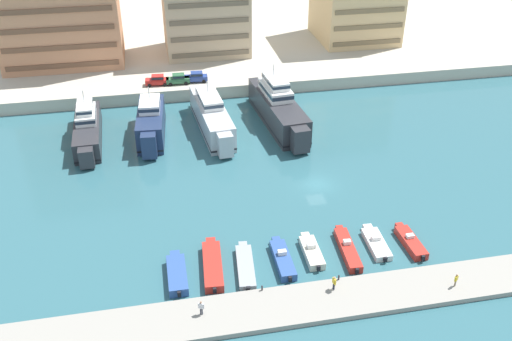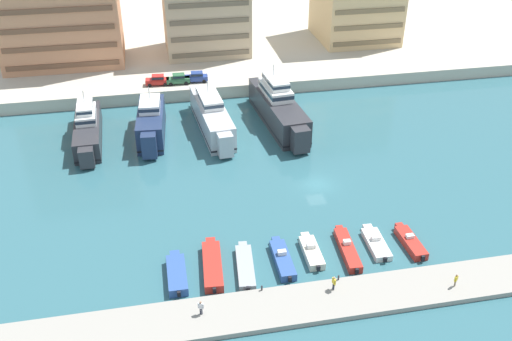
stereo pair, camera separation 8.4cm
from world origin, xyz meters
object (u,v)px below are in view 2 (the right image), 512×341
Objects in this scene: yacht_charcoal_center_left at (278,108)px; motorboat_cream_center at (311,252)px; motorboat_blue_center_left at (282,259)px; motorboat_grey_mid_left at (245,266)px; car_green_left at (178,79)px; motorboat_red_left at (212,265)px; yacht_silver_mid_left at (212,116)px; car_red_far_left at (158,80)px; motorboat_red_center_right at (347,249)px; pedestrian_mid_deck at (456,279)px; pedestrian_far_side at (201,307)px; motorboat_blue_far_left at (177,274)px; pedestrian_near_edge at (334,282)px; motorboat_white_mid_right at (376,243)px; motorboat_red_right at (410,242)px; yacht_navy_left at (151,123)px; yacht_charcoal_far_left at (88,128)px; car_blue_mid_left at (196,77)px.

yacht_charcoal_center_left reaches higher than motorboat_cream_center.
motorboat_grey_mid_left is at bearing -176.07° from motorboat_blue_center_left.
motorboat_red_left is at bearing -90.22° from car_green_left.
yacht_silver_mid_left reaches higher than car_red_far_left.
pedestrian_mid_deck reaches higher than motorboat_red_center_right.
yacht_charcoal_center_left is 44.13m from pedestrian_far_side.
yacht_charcoal_center_left is 23.52m from car_red_far_left.
motorboat_cream_center reaches higher than motorboat_blue_far_left.
yacht_silver_mid_left reaches higher than pedestrian_near_edge.
pedestrian_mid_deck is (13.03, -8.42, 1.04)m from motorboat_cream_center.
motorboat_grey_mid_left is 4.67× the size of pedestrian_near_edge.
car_red_far_left is 3.64m from car_green_left.
yacht_charcoal_center_left is 5.30× the size of car_red_far_left.
yacht_charcoal_center_left is 36.87m from motorboat_red_left.
motorboat_white_mid_right is (22.92, 1.03, -0.13)m from motorboat_blue_far_left.
pedestrian_mid_deck is (1.35, -7.90, 1.03)m from motorboat_red_right.
car_red_far_left reaches higher than motorboat_blue_center_left.
motorboat_blue_far_left is at bearing -90.55° from car_red_far_left.
yacht_silver_mid_left is at bearing 3.83° from yacht_navy_left.
motorboat_grey_mid_left is at bearing -176.04° from motorboat_white_mid_right.
car_red_far_left is (-18.55, 14.45, 0.46)m from yacht_charcoal_center_left.
pedestrian_mid_deck is at bearing -2.44° from pedestrian_far_side.
motorboat_white_mid_right is 3.90× the size of pedestrian_near_edge.
pedestrian_near_edge is (-3.35, -39.83, -1.15)m from yacht_charcoal_center_left.
motorboat_cream_center reaches higher than motorboat_grey_mid_left.
pedestrian_near_edge is 13.78m from pedestrian_far_side.
pedestrian_near_edge is (7.45, -39.58, -0.69)m from yacht_silver_mid_left.
motorboat_red_center_right is 12.04m from pedestrian_mid_deck.
yacht_charcoal_center_left is 13.11× the size of pedestrian_near_edge.
pedestrian_far_side is (-17.39, -6.93, 1.09)m from motorboat_red_center_right.
yacht_charcoal_far_left is 45.04m from motorboat_red_center_right.
yacht_charcoal_center_left reaches higher than motorboat_grey_mid_left.
car_green_left is 3.29m from car_blue_mid_left.
yacht_navy_left is 2.16× the size of motorboat_blue_center_left.
yacht_navy_left is at bearing 122.10° from motorboat_red_center_right.
motorboat_red_left is 5.14× the size of pedestrian_near_edge.
motorboat_red_center_right is 7.18m from pedestrian_near_edge.
pedestrian_near_edge is (15.20, -54.28, -1.61)m from car_red_far_left.
motorboat_red_right is (26.85, 0.38, -0.04)m from motorboat_blue_far_left.
yacht_charcoal_center_left is at bearing 83.41° from motorboat_cream_center.
car_blue_mid_left reaches higher than motorboat_red_right.
motorboat_red_left is at bearing -179.00° from motorboat_white_mid_right.
pedestrian_near_edge reaches higher than motorboat_red_center_right.
pedestrian_mid_deck reaches higher than motorboat_blue_center_left.
motorboat_red_center_right reaches higher than motorboat_white_mid_right.
motorboat_blue_far_left is 0.88× the size of motorboat_grey_mid_left.
pedestrian_far_side is at bearing 177.56° from pedestrian_mid_deck.
yacht_silver_mid_left is 15.13m from car_green_left.
motorboat_blue_center_left is 11.28m from motorboat_white_mid_right.
yacht_charcoal_center_left reaches higher than motorboat_white_mid_right.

